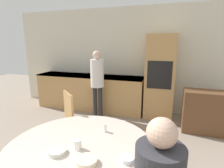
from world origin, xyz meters
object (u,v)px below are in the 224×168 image
Objects in this scene: cup at (78,144)px; bowl_centre at (57,151)px; dining_table at (81,163)px; bowl_far at (127,159)px; oven_unit at (160,77)px; chair_far_left at (64,122)px; person_standing at (97,77)px; bowl_near at (87,161)px; sideboard at (210,112)px.

cup reaches higher than bowl_centre.
bowl_far reaches higher than dining_table.
oven_unit is 1.93× the size of chair_far_left.
oven_unit is 1.44m from person_standing.
bowl_near is at bearing -6.77° from chair_far_left.
oven_unit reaches higher than bowl_far.
cup is at bearing -82.15° from dining_table.
dining_table is 8.85× the size of bowl_centre.
dining_table is 1.00m from chair_far_left.
bowl_far is at bearing -62.21° from person_standing.
bowl_near is 0.32m from bowl_centre.
bowl_far is at bearing 7.69° from bowl_centre.
person_standing is at bearing 108.25° from dining_table.
sideboard is 2.41m from person_standing.
oven_unit is 2.83m from dining_table.
oven_unit is at bearing 98.78° from chair_far_left.
sideboard is 2.82m from cup.
dining_table is 8.16× the size of bowl_near.
oven_unit is 11.60× the size of bowl_centre.
cup reaches higher than bowl_near.
dining_table is at bearing 97.85° from cup.
cup is at bearing -72.04° from person_standing.
person_standing is (-0.06, 1.50, 0.42)m from chair_far_left.
bowl_far is (0.49, -0.10, 0.22)m from dining_table.
oven_unit is at bearing 20.19° from person_standing.
oven_unit is at bearing 77.28° from dining_table.
chair_far_left is 6.02× the size of bowl_centre.
dining_table is (-0.62, -2.73, -0.43)m from oven_unit.
chair_far_left is 5.55× the size of bowl_near.
dining_table is at bearing 53.46° from bowl_centre.
bowl_centre is at bearing -17.95° from chair_far_left.
chair_far_left is 0.64× the size of person_standing.
cup is 0.58× the size of bowl_centre.
bowl_near is at bearing -52.23° from dining_table.
oven_unit is at bearing 81.62° from bowl_near.
bowl_near is at bearing -98.38° from oven_unit.
cup is (0.68, -0.80, 0.23)m from chair_far_left.
oven_unit reaches higher than bowl_near.
bowl_near is at bearing -69.61° from person_standing.
bowl_far is (0.63, 0.09, 0.00)m from bowl_centre.
bowl_near is (-1.43, -2.45, 0.34)m from sideboard.
person_standing is 2.64m from bowl_far.
chair_far_left is at bearing 130.58° from cup.
sideboard is at bearing -27.00° from oven_unit.
oven_unit is 2.87m from cup.
sideboard is at bearing -0.24° from person_standing.
sideboard is at bearing 74.76° from chair_far_left.
chair_far_left reaches higher than bowl_near.
person_standing is 2.64m from bowl_near.
sideboard is 1.00× the size of chair_far_left.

